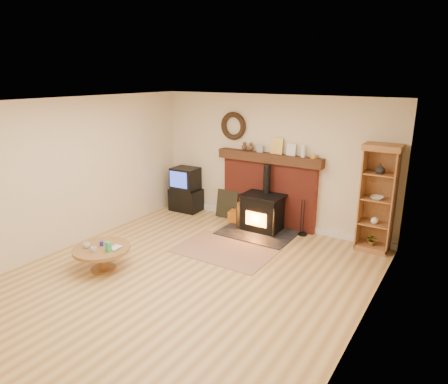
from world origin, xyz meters
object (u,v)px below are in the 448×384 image
Objects in this scene: tv_unit at (186,190)px; coffee_table at (102,252)px; wood_stove at (262,214)px; curio_cabinet at (378,198)px.

tv_unit reaches higher than coffee_table.
curio_cabinet is at bearing 7.78° from wood_stove.
tv_unit is at bearing 102.55° from coffee_table.
tv_unit is 3.07m from coffee_table.
curio_cabinet is 4.63m from coffee_table.
tv_unit is 1.11× the size of coffee_table.
wood_stove is at bearing 64.25° from coffee_table.
coffee_table is (-1.35, -2.80, -0.05)m from wood_stove.
wood_stove is 3.11m from coffee_table.
wood_stove is 1.42× the size of tv_unit.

